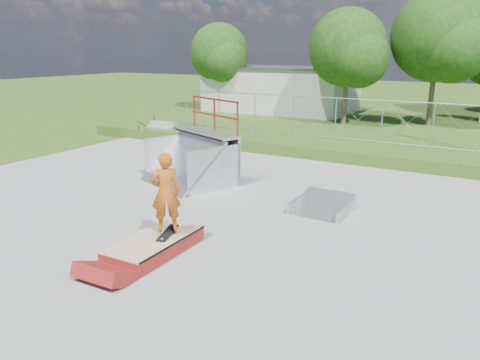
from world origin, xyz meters
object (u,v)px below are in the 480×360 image
(quarter_pipe, at_px, (187,143))
(skater, at_px, (166,195))
(flat_bank_ramp, at_px, (322,205))
(grind_box, at_px, (155,246))

(quarter_pipe, height_order, skater, quarter_pipe)
(skater, bearing_deg, flat_bank_ramp, -159.84)
(grind_box, height_order, skater, skater)
(grind_box, xyz_separation_m, quarter_pipe, (-2.62, 4.83, 1.20))
(quarter_pipe, relative_size, skater, 1.55)
(skater, bearing_deg, grind_box, 23.71)
(grind_box, distance_m, skater, 1.14)
(quarter_pipe, bearing_deg, grind_box, -39.20)
(grind_box, height_order, quarter_pipe, quarter_pipe)
(grind_box, bearing_deg, skater, 64.91)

